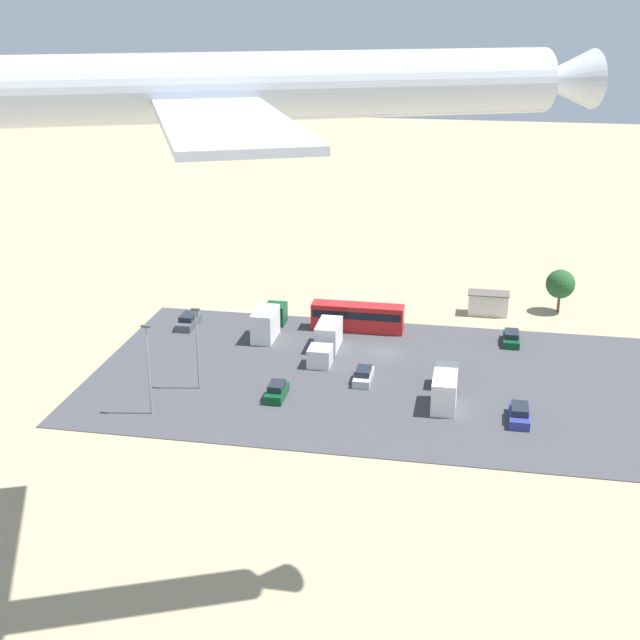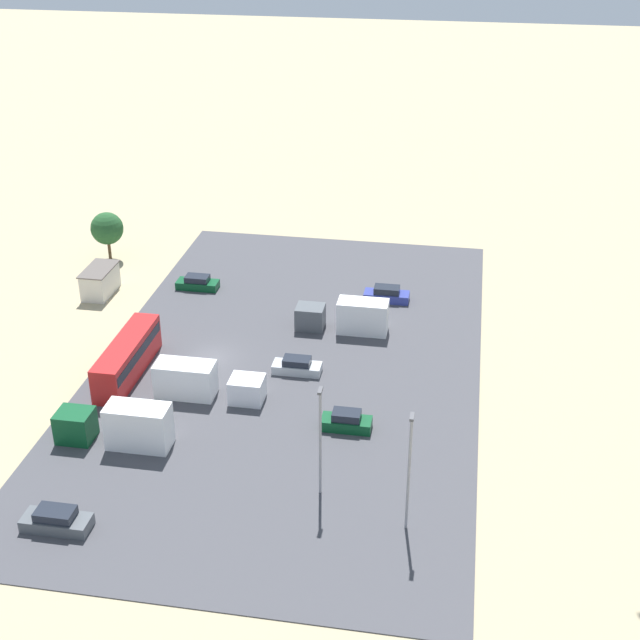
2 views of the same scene
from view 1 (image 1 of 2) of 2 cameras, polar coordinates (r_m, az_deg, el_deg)
ground_plane at (r=102.68m, az=4.18°, el=-2.13°), size 400.00×400.00×0.00m
parking_lot_surface at (r=95.94m, az=3.67°, el=-3.75°), size 61.16×34.71×0.08m
shed_building at (r=116.21m, az=10.71°, el=1.05°), size 5.23×2.80×2.90m
bus at (r=108.55m, az=2.42°, el=0.24°), size 11.20×2.47×3.31m
parked_car_0 at (r=88.49m, az=12.64°, el=-5.91°), size 1.91×4.72×1.58m
parked_car_1 at (r=91.16m, az=-2.79°, el=-4.59°), size 1.78×4.10×1.61m
parked_car_2 at (r=111.25m, az=-8.42°, el=-0.08°), size 1.95×4.78×1.58m
parked_car_3 at (r=94.93m, az=2.80°, el=-3.58°), size 1.80×4.40×1.45m
parked_car_4 at (r=107.27m, az=12.15°, el=-1.14°), size 1.88×4.49×1.46m
parked_truck_0 at (r=107.38m, az=-3.33°, el=-0.09°), size 2.46×9.23×3.59m
parked_truck_1 at (r=90.84m, az=8.01°, el=-4.29°), size 2.38×9.04×3.29m
parked_truck_2 at (r=101.93m, az=0.40°, el=-1.34°), size 2.50×9.44×3.06m
tree_near_shed at (r=118.33m, az=15.14°, el=2.23°), size 3.73×3.73×5.67m
light_pole_lot_centre at (r=87.51m, az=-10.93°, el=-2.91°), size 0.90×0.28×9.27m
light_pole_lot_edge at (r=92.32m, az=-7.87°, el=-1.60°), size 0.90×0.28×8.86m
airplane at (r=48.31m, az=-6.20°, el=14.57°), size 39.67×33.96×9.34m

